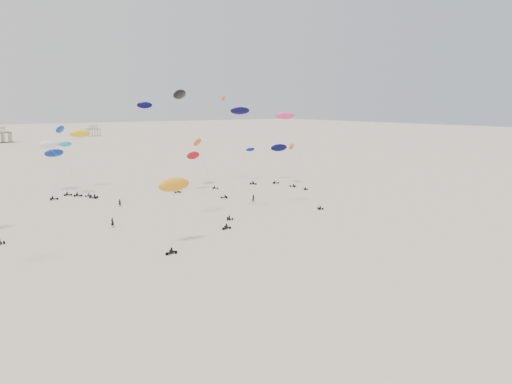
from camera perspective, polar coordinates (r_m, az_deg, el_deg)
ground_plane at (r=194.59m, az=-19.29°, el=2.67°), size 900.00×900.00×0.00m
pavilion_small at (r=383.34m, az=-18.10°, el=6.61°), size 9.00×7.00×8.00m
rig_0 at (r=145.68m, az=-2.57°, el=7.37°), size 7.38×11.73×25.86m
rig_1 at (r=102.67m, az=-2.12°, el=6.58°), size 8.25×6.20×22.66m
rig_2 at (r=137.80m, az=-11.89°, el=7.80°), size 6.51×13.76×24.67m
rig_4 at (r=142.34m, az=-21.89°, el=3.56°), size 5.71×12.50×12.99m
rig_5 at (r=143.23m, az=4.29°, el=4.59°), size 6.10×13.59×14.35m
rig_6 at (r=132.25m, az=-21.01°, el=4.89°), size 6.31×4.84×18.04m
rig_7 at (r=149.53m, az=0.55°, el=3.34°), size 4.38×12.26×13.41m
rig_8 at (r=151.63m, az=2.80°, el=4.65°), size 9.25×16.11×16.60m
rig_9 at (r=132.72m, az=-6.70°, el=3.53°), size 5.15×17.10×16.63m
rig_10 at (r=143.29m, az=-19.39°, el=5.76°), size 6.38×15.59×19.27m
rig_11 at (r=133.22m, az=-21.49°, el=2.65°), size 7.73×7.45×14.15m
rig_12 at (r=95.97m, az=-7.67°, el=8.06°), size 7.45×13.25×26.43m
rig_13 at (r=80.98m, az=-9.41°, el=-0.18°), size 6.65×5.83×11.52m
rig_14 at (r=141.01m, az=-6.55°, el=5.27°), size 5.77×11.06×14.35m
rig_16 at (r=110.66m, az=4.02°, el=6.92°), size 7.83×9.54×21.83m
rig_17 at (r=137.13m, az=-21.54°, el=3.82°), size 10.19×16.16×18.94m
spectator_0 at (r=98.15m, az=-16.06°, el=-3.92°), size 0.92×0.98×2.23m
spectator_1 at (r=118.48m, az=-0.27°, el=-1.17°), size 1.09×0.72×2.10m
spectator_3 at (r=117.46m, az=-15.29°, el=-1.63°), size 0.82×0.61×2.08m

